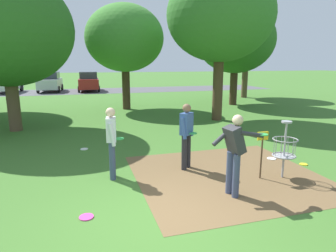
{
  "coord_description": "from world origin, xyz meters",
  "views": [
    {
      "loc": [
        -1.16,
        -4.53,
        2.73
      ],
      "look_at": [
        1.09,
        3.12,
        1.0
      ],
      "focal_mm": 31.47,
      "sensor_mm": 36.0,
      "label": 1
    }
  ],
  "objects_px": {
    "disc_golf_basket": "(282,147)",
    "frisbee_mid_grass": "(236,164)",
    "frisbee_far_left": "(86,217)",
    "frisbee_near_basket": "(272,159)",
    "parked_car_leftmost": "(5,83)",
    "player_throwing": "(235,150)",
    "tree_mid_right": "(125,38)",
    "player_waiting_left": "(112,139)",
    "player_foreground_watching": "(186,133)",
    "tree_near_left": "(5,29)",
    "tree_far_center": "(247,42)",
    "frisbee_scattered_a": "(84,149)",
    "tree_near_right": "(236,40)",
    "tree_mid_left": "(220,16)",
    "parked_car_center_left": "(50,82)",
    "parked_car_center_right": "(89,81)",
    "frisbee_scattered_b": "(303,164)"
  },
  "relations": [
    {
      "from": "disc_golf_basket",
      "to": "frisbee_mid_grass",
      "type": "relative_size",
      "value": 6.49
    },
    {
      "from": "tree_near_left",
      "to": "tree_near_right",
      "type": "relative_size",
      "value": 0.99
    },
    {
      "from": "tree_near_left",
      "to": "frisbee_mid_grass",
      "type": "bearing_deg",
      "value": -43.48
    },
    {
      "from": "frisbee_far_left",
      "to": "tree_mid_right",
      "type": "relative_size",
      "value": 0.04
    },
    {
      "from": "frisbee_mid_grass",
      "to": "player_foreground_watching",
      "type": "bearing_deg",
      "value": 174.89
    },
    {
      "from": "parked_car_center_right",
      "to": "frisbee_scattered_b",
      "type": "bearing_deg",
      "value": -78.0
    },
    {
      "from": "frisbee_far_left",
      "to": "frisbee_scattered_b",
      "type": "xyz_separation_m",
      "value": [
        5.75,
        1.23,
        0.0
      ]
    },
    {
      "from": "frisbee_mid_grass",
      "to": "frisbee_scattered_b",
      "type": "height_order",
      "value": "same"
    },
    {
      "from": "frisbee_scattered_b",
      "to": "tree_far_center",
      "type": "relative_size",
      "value": 0.04
    },
    {
      "from": "player_throwing",
      "to": "tree_mid_right",
      "type": "height_order",
      "value": "tree_mid_right"
    },
    {
      "from": "frisbee_near_basket",
      "to": "parked_car_leftmost",
      "type": "distance_m",
      "value": 26.06
    },
    {
      "from": "parked_car_center_right",
      "to": "parked_car_leftmost",
      "type": "bearing_deg",
      "value": 176.05
    },
    {
      "from": "frisbee_far_left",
      "to": "parked_car_center_left",
      "type": "distance_m",
      "value": 25.26
    },
    {
      "from": "frisbee_scattered_a",
      "to": "tree_near_right",
      "type": "bearing_deg",
      "value": 39.35
    },
    {
      "from": "frisbee_far_left",
      "to": "frisbee_mid_grass",
      "type": "bearing_deg",
      "value": 23.58
    },
    {
      "from": "frisbee_mid_grass",
      "to": "parked_car_leftmost",
      "type": "distance_m",
      "value": 25.66
    },
    {
      "from": "tree_near_left",
      "to": "tree_far_center",
      "type": "xyz_separation_m",
      "value": [
        15.02,
        7.68,
        0.33
      ]
    },
    {
      "from": "tree_far_center",
      "to": "parked_car_center_left",
      "type": "bearing_deg",
      "value": 148.1
    },
    {
      "from": "player_waiting_left",
      "to": "frisbee_scattered_b",
      "type": "xyz_separation_m",
      "value": [
        5.08,
        -0.52,
        -0.96
      ]
    },
    {
      "from": "player_foreground_watching",
      "to": "frisbee_far_left",
      "type": "distance_m",
      "value": 3.31
    },
    {
      "from": "player_throwing",
      "to": "tree_mid_left",
      "type": "height_order",
      "value": "tree_mid_left"
    },
    {
      "from": "tree_near_left",
      "to": "parked_car_center_right",
      "type": "xyz_separation_m",
      "value": [
        3.38,
        16.64,
        -3.03
      ]
    },
    {
      "from": "frisbee_far_left",
      "to": "parked_car_center_left",
      "type": "xyz_separation_m",
      "value": [
        -2.76,
        25.09,
        0.91
      ]
    },
    {
      "from": "player_waiting_left",
      "to": "tree_near_right",
      "type": "distance_m",
      "value": 14.12
    },
    {
      "from": "frisbee_mid_grass",
      "to": "tree_near_left",
      "type": "height_order",
      "value": "tree_near_left"
    },
    {
      "from": "frisbee_far_left",
      "to": "tree_near_left",
      "type": "xyz_separation_m",
      "value": [
        -2.6,
        7.97,
        3.94
      ]
    },
    {
      "from": "player_foreground_watching",
      "to": "parked_car_center_left",
      "type": "height_order",
      "value": "parked_car_center_left"
    },
    {
      "from": "frisbee_mid_grass",
      "to": "tree_near_left",
      "type": "xyz_separation_m",
      "value": [
        -6.57,
        6.23,
        3.94
      ]
    },
    {
      "from": "player_throwing",
      "to": "tree_far_center",
      "type": "bearing_deg",
      "value": 58.75
    },
    {
      "from": "tree_mid_right",
      "to": "player_foreground_watching",
      "type": "bearing_deg",
      "value": -90.08
    },
    {
      "from": "player_waiting_left",
      "to": "frisbee_far_left",
      "type": "bearing_deg",
      "value": -110.8
    },
    {
      "from": "tree_near_left",
      "to": "player_foreground_watching",
      "type": "bearing_deg",
      "value": -49.74
    },
    {
      "from": "player_foreground_watching",
      "to": "frisbee_scattered_a",
      "type": "height_order",
      "value": "player_foreground_watching"
    },
    {
      "from": "parked_car_leftmost",
      "to": "parked_car_center_left",
      "type": "height_order",
      "value": "same"
    },
    {
      "from": "frisbee_mid_grass",
      "to": "tree_mid_right",
      "type": "distance_m",
      "value": 11.44
    },
    {
      "from": "player_waiting_left",
      "to": "frisbee_mid_grass",
      "type": "relative_size",
      "value": 7.98
    },
    {
      "from": "tree_mid_right",
      "to": "disc_golf_basket",
      "type": "bearing_deg",
      "value": -80.52
    },
    {
      "from": "player_throwing",
      "to": "frisbee_near_basket",
      "type": "bearing_deg",
      "value": 38.86
    },
    {
      "from": "player_foreground_watching",
      "to": "frisbee_near_basket",
      "type": "bearing_deg",
      "value": 0.64
    },
    {
      "from": "player_foreground_watching",
      "to": "tree_near_right",
      "type": "height_order",
      "value": "tree_near_right"
    },
    {
      "from": "frisbee_scattered_a",
      "to": "parked_car_center_right",
      "type": "relative_size",
      "value": 0.06
    },
    {
      "from": "frisbee_mid_grass",
      "to": "parked_car_leftmost",
      "type": "height_order",
      "value": "parked_car_leftmost"
    },
    {
      "from": "frisbee_scattered_a",
      "to": "tree_far_center",
      "type": "relative_size",
      "value": 0.04
    },
    {
      "from": "player_waiting_left",
      "to": "tree_mid_right",
      "type": "distance_m",
      "value": 11.2
    },
    {
      "from": "parked_car_center_left",
      "to": "parked_car_center_right",
      "type": "distance_m",
      "value": 3.56
    },
    {
      "from": "tree_near_left",
      "to": "tree_mid_right",
      "type": "xyz_separation_m",
      "value": [
        5.19,
        4.38,
        0.1
      ]
    },
    {
      "from": "frisbee_far_left",
      "to": "parked_car_leftmost",
      "type": "distance_m",
      "value": 25.98
    },
    {
      "from": "disc_golf_basket",
      "to": "parked_car_center_left",
      "type": "distance_m",
      "value": 25.52
    },
    {
      "from": "player_waiting_left",
      "to": "tree_near_left",
      "type": "height_order",
      "value": "tree_near_left"
    },
    {
      "from": "tree_far_center",
      "to": "tree_near_left",
      "type": "bearing_deg",
      "value": -152.91
    }
  ]
}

